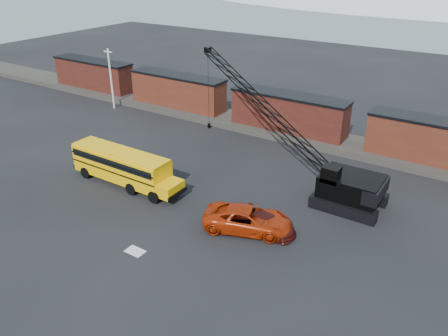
# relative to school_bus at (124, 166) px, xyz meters

# --- Properties ---
(ground) EXTENTS (160.00, 160.00, 0.00)m
(ground) POSITION_rel_school_bus_xyz_m (7.27, -3.03, -1.79)
(ground) COLOR black
(ground) RESTS_ON ground
(gravel_berm) EXTENTS (120.00, 5.00, 0.70)m
(gravel_berm) POSITION_rel_school_bus_xyz_m (7.27, 18.97, -1.44)
(gravel_berm) COLOR #413C36
(gravel_berm) RESTS_ON ground
(boxcar_west_far) EXTENTS (13.70, 3.10, 4.17)m
(boxcar_west_far) POSITION_rel_school_bus_xyz_m (-24.73, 18.97, 0.97)
(boxcar_west_far) COLOR #4F1C16
(boxcar_west_far) RESTS_ON gravel_berm
(boxcar_west_near) EXTENTS (13.70, 3.10, 4.17)m
(boxcar_west_near) POSITION_rel_school_bus_xyz_m (-8.73, 18.97, 0.97)
(boxcar_west_near) COLOR #4C1F15
(boxcar_west_near) RESTS_ON gravel_berm
(boxcar_mid) EXTENTS (13.70, 3.10, 4.17)m
(boxcar_mid) POSITION_rel_school_bus_xyz_m (7.27, 18.97, 0.97)
(boxcar_mid) COLOR #4F1C16
(boxcar_mid) RESTS_ON gravel_berm
(boxcar_east_near) EXTENTS (13.70, 3.10, 4.17)m
(boxcar_east_near) POSITION_rel_school_bus_xyz_m (23.27, 18.97, 0.97)
(boxcar_east_near) COLOR #4C1F15
(boxcar_east_near) RESTS_ON gravel_berm
(utility_pole) EXTENTS (1.40, 0.24, 8.00)m
(utility_pole) POSITION_rel_school_bus_xyz_m (-16.73, 14.97, 2.36)
(utility_pole) COLOR silver
(utility_pole) RESTS_ON ground
(snow_patch) EXTENTS (1.40, 0.90, 0.02)m
(snow_patch) POSITION_rel_school_bus_xyz_m (7.77, -7.03, -1.78)
(snow_patch) COLOR silver
(snow_patch) RESTS_ON ground
(school_bus) EXTENTS (11.65, 2.65, 3.19)m
(school_bus) POSITION_rel_school_bus_xyz_m (0.00, 0.00, 0.00)
(school_bus) COLOR #FDB705
(school_bus) RESTS_ON ground
(red_pickup) EXTENTS (7.33, 5.15, 1.86)m
(red_pickup) POSITION_rel_school_bus_xyz_m (13.11, -0.31, -0.86)
(red_pickup) COLOR #B52A08
(red_pickup) RESTS_ON ground
(maroon_suv) EXTENTS (4.85, 2.51, 1.34)m
(maroon_suv) POSITION_rel_school_bus_xyz_m (14.50, 0.33, -1.12)
(maroon_suv) COLOR #410F0B
(maroon_suv) RESTS_ON ground
(crawler_crane) EXTENTS (23.28, 10.98, 9.85)m
(crawler_crane) POSITION_rel_school_bus_xyz_m (7.76, 11.54, 4.02)
(crawler_crane) COLOR black
(crawler_crane) RESTS_ON ground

